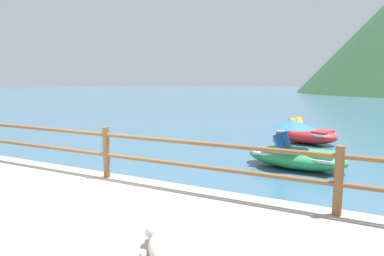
% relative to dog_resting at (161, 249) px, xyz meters
% --- Properties ---
extents(ground_plane, '(200.00, 200.00, 0.00)m').
position_rel_dog_resting_xyz_m(ground_plane, '(-2.47, 40.48, -0.52)').
color(ground_plane, '#38607A').
extents(dock_railing, '(23.92, 0.12, 0.95)m').
position_rel_dog_resting_xyz_m(dock_railing, '(-2.47, 2.03, 0.45)').
color(dock_railing, brown).
rests_on(dock_railing, promenade_dock).
extents(dog_resting, '(0.79, 0.82, 0.26)m').
position_rel_dog_resting_xyz_m(dog_resting, '(0.00, 0.00, 0.00)').
color(dog_resting, beige).
rests_on(dog_resting, promenade_dock).
extents(pedal_boat_0, '(2.51, 1.79, 0.89)m').
position_rel_dog_resting_xyz_m(pedal_boat_0, '(0.04, 9.59, -0.22)').
color(pedal_boat_0, red).
rests_on(pedal_boat_0, ground).
extents(pedal_boat_2, '(2.64, 1.55, 1.23)m').
position_rel_dog_resting_xyz_m(pedal_boat_2, '(0.32, 5.89, -0.13)').
color(pedal_boat_2, green).
rests_on(pedal_boat_2, ground).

